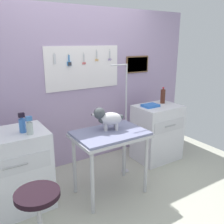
{
  "coord_description": "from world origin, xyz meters",
  "views": [
    {
      "loc": [
        -1.5,
        -2.01,
        1.83
      ],
      "look_at": [
        -0.06,
        0.26,
        1.05
      ],
      "focal_mm": 39.45,
      "sensor_mm": 36.0,
      "label": 1
    }
  ],
  "objects_px": {
    "grooming_arm": "(125,125)",
    "dog": "(107,118)",
    "grooming_table": "(110,139)",
    "counter_left": "(12,172)",
    "stool": "(38,203)",
    "soda_bottle": "(163,96)",
    "cabinet_right": "(157,132)",
    "spray_bottle_short": "(30,127)"
  },
  "relations": [
    {
      "from": "spray_bottle_short",
      "to": "stool",
      "type": "bearing_deg",
      "value": -102.15
    },
    {
      "from": "cabinet_right",
      "to": "soda_bottle",
      "type": "relative_size",
      "value": 3.4
    },
    {
      "from": "cabinet_right",
      "to": "grooming_arm",
      "type": "bearing_deg",
      "value": -172.84
    },
    {
      "from": "stool",
      "to": "spray_bottle_short",
      "type": "bearing_deg",
      "value": 77.85
    },
    {
      "from": "cabinet_right",
      "to": "soda_bottle",
      "type": "height_order",
      "value": "soda_bottle"
    },
    {
      "from": "grooming_table",
      "to": "grooming_arm",
      "type": "distance_m",
      "value": 0.54
    },
    {
      "from": "soda_bottle",
      "to": "grooming_arm",
      "type": "bearing_deg",
      "value": -168.41
    },
    {
      "from": "counter_left",
      "to": "stool",
      "type": "height_order",
      "value": "counter_left"
    },
    {
      "from": "grooming_arm",
      "to": "stool",
      "type": "relative_size",
      "value": 2.45
    },
    {
      "from": "grooming_table",
      "to": "dog",
      "type": "distance_m",
      "value": 0.26
    },
    {
      "from": "counter_left",
      "to": "cabinet_right",
      "type": "bearing_deg",
      "value": 1.77
    },
    {
      "from": "soda_bottle",
      "to": "grooming_table",
      "type": "bearing_deg",
      "value": -159.3
    },
    {
      "from": "grooming_table",
      "to": "grooming_arm",
      "type": "relative_size",
      "value": 0.56
    },
    {
      "from": "stool",
      "to": "grooming_arm",
      "type": "bearing_deg",
      "value": 28.54
    },
    {
      "from": "grooming_table",
      "to": "spray_bottle_short",
      "type": "height_order",
      "value": "spray_bottle_short"
    },
    {
      "from": "grooming_table",
      "to": "soda_bottle",
      "type": "xyz_separation_m",
      "value": [
        1.29,
        0.49,
        0.29
      ]
    },
    {
      "from": "spray_bottle_short",
      "to": "soda_bottle",
      "type": "distance_m",
      "value": 2.18
    },
    {
      "from": "grooming_arm",
      "to": "counter_left",
      "type": "relative_size",
      "value": 1.72
    },
    {
      "from": "grooming_table",
      "to": "grooming_arm",
      "type": "height_order",
      "value": "grooming_arm"
    },
    {
      "from": "counter_left",
      "to": "cabinet_right",
      "type": "relative_size",
      "value": 1.03
    },
    {
      "from": "grooming_arm",
      "to": "counter_left",
      "type": "bearing_deg",
      "value": 179.32
    },
    {
      "from": "grooming_arm",
      "to": "dog",
      "type": "height_order",
      "value": "grooming_arm"
    },
    {
      "from": "grooming_table",
      "to": "stool",
      "type": "bearing_deg",
      "value": -154.8
    },
    {
      "from": "grooming_arm",
      "to": "spray_bottle_short",
      "type": "distance_m",
      "value": 1.34
    },
    {
      "from": "counter_left",
      "to": "cabinet_right",
      "type": "xyz_separation_m",
      "value": [
        2.19,
        0.07,
        -0.01
      ]
    },
    {
      "from": "grooming_table",
      "to": "cabinet_right",
      "type": "relative_size",
      "value": 0.98
    },
    {
      "from": "dog",
      "to": "grooming_table",
      "type": "bearing_deg",
      "value": -99.53
    },
    {
      "from": "grooming_arm",
      "to": "spray_bottle_short",
      "type": "bearing_deg",
      "value": -173.94
    },
    {
      "from": "cabinet_right",
      "to": "spray_bottle_short",
      "type": "bearing_deg",
      "value": -173.57
    },
    {
      "from": "dog",
      "to": "cabinet_right",
      "type": "xyz_separation_m",
      "value": [
        1.1,
        0.31,
        -0.51
      ]
    },
    {
      "from": "grooming_table",
      "to": "stool",
      "type": "distance_m",
      "value": 1.13
    },
    {
      "from": "dog",
      "to": "counter_left",
      "type": "distance_m",
      "value": 1.22
    },
    {
      "from": "grooming_arm",
      "to": "soda_bottle",
      "type": "height_order",
      "value": "grooming_arm"
    },
    {
      "from": "grooming_arm",
      "to": "stool",
      "type": "height_order",
      "value": "grooming_arm"
    },
    {
      "from": "grooming_table",
      "to": "counter_left",
      "type": "height_order",
      "value": "counter_left"
    },
    {
      "from": "grooming_arm",
      "to": "dog",
      "type": "relative_size",
      "value": 4.15
    },
    {
      "from": "grooming_table",
      "to": "grooming_arm",
      "type": "bearing_deg",
      "value": 35.44
    },
    {
      "from": "grooming_table",
      "to": "counter_left",
      "type": "xyz_separation_m",
      "value": [
        -1.07,
        0.33,
        -0.26
      ]
    },
    {
      "from": "grooming_table",
      "to": "stool",
      "type": "xyz_separation_m",
      "value": [
        -1.01,
        -0.47,
        -0.18
      ]
    },
    {
      "from": "counter_left",
      "to": "cabinet_right",
      "type": "height_order",
      "value": "counter_left"
    },
    {
      "from": "dog",
      "to": "soda_bottle",
      "type": "distance_m",
      "value": 1.33
    },
    {
      "from": "cabinet_right",
      "to": "stool",
      "type": "relative_size",
      "value": 1.38
    }
  ]
}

